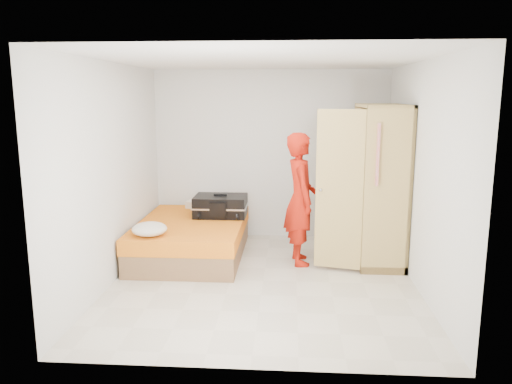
# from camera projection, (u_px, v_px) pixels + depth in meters

# --- Properties ---
(room) EXTENTS (4.00, 4.02, 2.60)m
(room) POSITION_uv_depth(u_px,v_px,m) (264.00, 175.00, 5.80)
(room) COLOR beige
(room) RESTS_ON ground
(bed) EXTENTS (1.42, 2.02, 0.50)m
(bed) POSITION_uv_depth(u_px,v_px,m) (192.00, 238.00, 6.96)
(bed) COLOR brown
(bed) RESTS_ON ground
(wardrobe) EXTENTS (1.16, 1.20, 2.10)m
(wardrobe) POSITION_uv_depth(u_px,v_px,m) (376.00, 188.00, 6.61)
(wardrobe) COLOR tan
(wardrobe) RESTS_ON ground
(person) EXTENTS (0.52, 0.70, 1.74)m
(person) POSITION_uv_depth(u_px,v_px,m) (300.00, 199.00, 6.56)
(person) COLOR red
(person) RESTS_ON ground
(suitcase) EXTENTS (0.76, 0.57, 0.33)m
(suitcase) POSITION_uv_depth(u_px,v_px,m) (221.00, 206.00, 7.18)
(suitcase) COLOR black
(suitcase) RESTS_ON bed
(round_cushion) EXTENTS (0.44, 0.44, 0.17)m
(round_cushion) POSITION_uv_depth(u_px,v_px,m) (149.00, 229.00, 6.18)
(round_cushion) COLOR silver
(round_cushion) RESTS_ON bed
(pillow) EXTENTS (0.64, 0.41, 0.11)m
(pillow) POSITION_uv_depth(u_px,v_px,m) (207.00, 204.00, 7.72)
(pillow) COLOR silver
(pillow) RESTS_ON bed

